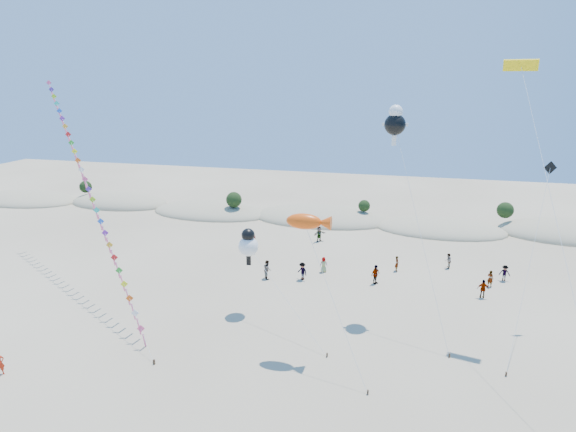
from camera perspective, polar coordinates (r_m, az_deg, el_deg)
The scene contains 8 objects.
dune_ridge at distance 66.88m, azimuth 4.70°, elevation -0.34°, with size 145.30×11.49×5.57m.
kite_train at distance 47.61m, azimuth -22.84°, elevation 3.76°, with size 23.97×21.80×19.32m.
fish_kite at distance 32.32m, azimuth 2.49°, elevation -0.71°, with size 6.36×5.03×10.03m.
cartoon_kite_low at distance 39.21m, azimuth -4.72°, elevation -3.33°, with size 8.42×6.46×7.15m.
cartoon_kite_high at distance 38.65m, azimuth 12.59°, elevation 10.79°, with size 5.92×7.93×16.86m.
parafoil_kite at distance 37.88m, azimuth 26.02°, elevation 15.11°, with size 4.30×18.72×20.05m.
dark_kite at distance 39.39m, azimuth 27.65°, elevation -0.28°, with size 3.84×9.73×12.81m.
beachgoers at distance 49.66m, azimuth 8.30°, elevation -5.36°, with size 27.16×13.63×1.88m.
Camera 1 is at (11.36, -18.29, 18.64)m, focal length 30.00 mm.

